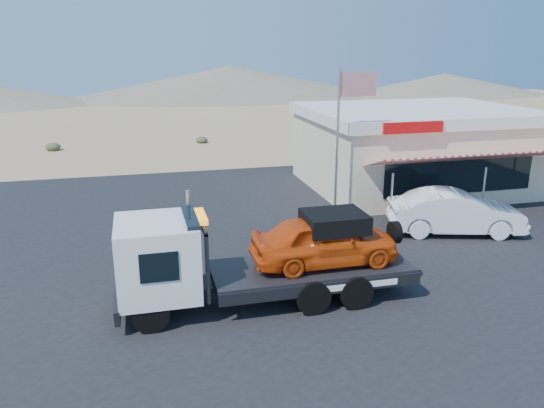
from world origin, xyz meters
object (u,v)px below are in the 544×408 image
at_px(white_sedan, 456,212).
at_px(jerky_store, 414,147).
at_px(tow_truck, 259,253).
at_px(flagpole, 344,129).

bearing_deg(white_sedan, jerky_store, 0.86).
xyz_separation_m(tow_truck, white_sedan, (8.36, 3.62, -0.61)).
xyz_separation_m(jerky_store, flagpole, (-5.57, -4.47, 1.77)).
xyz_separation_m(white_sedan, jerky_store, (1.85, 6.68, 1.16)).
relative_size(white_sedan, jerky_store, 0.47).
bearing_deg(white_sedan, tow_truck, 129.73).
relative_size(tow_truck, white_sedan, 1.62).
bearing_deg(tow_truck, white_sedan, 23.41).
xyz_separation_m(tow_truck, jerky_store, (10.21, 10.30, 0.56)).
distance_m(tow_truck, flagpole, 7.80).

